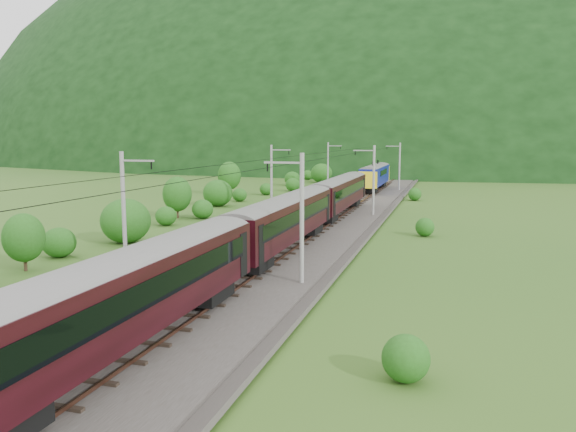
# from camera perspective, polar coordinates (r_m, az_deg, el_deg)

# --- Properties ---
(ground) EXTENTS (600.00, 600.00, 0.00)m
(ground) POSITION_cam_1_polar(r_m,az_deg,el_deg) (37.13, -7.95, -6.46)
(ground) COLOR #2D561A
(ground) RESTS_ON ground
(railbed) EXTENTS (14.00, 220.00, 0.30)m
(railbed) POSITION_cam_1_polar(r_m,az_deg,el_deg) (46.15, -2.83, -3.34)
(railbed) COLOR #38332D
(railbed) RESTS_ON ground
(track_left) EXTENTS (2.40, 220.00, 0.27)m
(track_left) POSITION_cam_1_polar(r_m,az_deg,el_deg) (46.94, -5.61, -2.90)
(track_left) COLOR brown
(track_left) RESTS_ON railbed
(track_right) EXTENTS (2.40, 220.00, 0.27)m
(track_right) POSITION_cam_1_polar(r_m,az_deg,el_deg) (45.39, 0.03, -3.24)
(track_right) COLOR brown
(track_right) RESTS_ON railbed
(catenary_left) EXTENTS (2.54, 192.28, 8.00)m
(catenary_left) POSITION_cam_1_polar(r_m,az_deg,el_deg) (68.22, -1.63, 4.04)
(catenary_left) COLOR gray
(catenary_left) RESTS_ON railbed
(catenary_right) EXTENTS (2.54, 192.28, 8.00)m
(catenary_right) POSITION_cam_1_polar(r_m,az_deg,el_deg) (65.48, 8.63, 3.79)
(catenary_right) COLOR gray
(catenary_right) RESTS_ON railbed
(overhead_wires) EXTENTS (4.83, 198.00, 0.03)m
(overhead_wires) POSITION_cam_1_polar(r_m,az_deg,el_deg) (45.30, -2.90, 5.31)
(overhead_wires) COLOR black
(overhead_wires) RESTS_ON ground
(mountain_main) EXTENTS (504.00, 360.00, 244.00)m
(mountain_main) POSITION_cam_1_polar(r_m,az_deg,el_deg) (293.24, 13.55, 6.01)
(mountain_main) COLOR black
(mountain_main) RESTS_ON ground
(mountain_ridge) EXTENTS (336.00, 280.00, 132.00)m
(mountain_ridge) POSITION_cam_1_polar(r_m,az_deg,el_deg) (359.15, -5.71, 6.52)
(mountain_ridge) COLOR black
(mountain_ridge) RESTS_ON ground
(train) EXTENTS (2.89, 116.55, 5.01)m
(train) POSITION_cam_1_polar(r_m,az_deg,el_deg) (43.92, -0.35, 0.43)
(train) COLOR black
(train) RESTS_ON ground
(hazard_post_near) EXTENTS (0.17, 0.17, 1.58)m
(hazard_post_near) POSITION_cam_1_polar(r_m,az_deg,el_deg) (64.16, 2.33, 0.73)
(hazard_post_near) COLOR red
(hazard_post_near) RESTS_ON railbed
(hazard_post_far) EXTENTS (0.17, 0.17, 1.58)m
(hazard_post_far) POSITION_cam_1_polar(r_m,az_deg,el_deg) (94.49, 7.31, 3.02)
(hazard_post_far) COLOR red
(hazard_post_far) RESTS_ON railbed
(signal) EXTENTS (0.24, 0.24, 2.14)m
(signal) POSITION_cam_1_polar(r_m,az_deg,el_deg) (100.35, 5.35, 3.61)
(signal) COLOR black
(signal) RESTS_ON railbed
(vegetation_left) EXTENTS (13.32, 148.51, 5.34)m
(vegetation_left) POSITION_cam_1_polar(r_m,az_deg,el_deg) (54.88, -14.57, 0.12)
(vegetation_left) COLOR #215416
(vegetation_left) RESTS_ON ground
(vegetation_right) EXTENTS (5.66, 90.54, 2.46)m
(vegetation_right) POSITION_cam_1_polar(r_m,az_deg,el_deg) (24.51, 7.89, -11.61)
(vegetation_right) COLOR #215416
(vegetation_right) RESTS_ON ground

